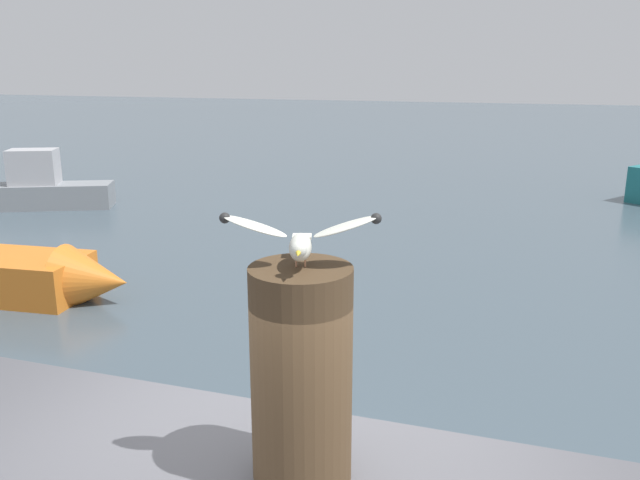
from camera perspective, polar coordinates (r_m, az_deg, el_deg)
mooring_post at (r=2.80m, az=-1.62°, el=-11.71°), size 0.43×0.43×0.95m
seagull at (r=2.59m, az=-1.72°, el=0.09°), size 0.62×0.39×0.22m
boat_grey at (r=17.72m, az=-24.62°, el=3.95°), size 4.33×2.55×1.51m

